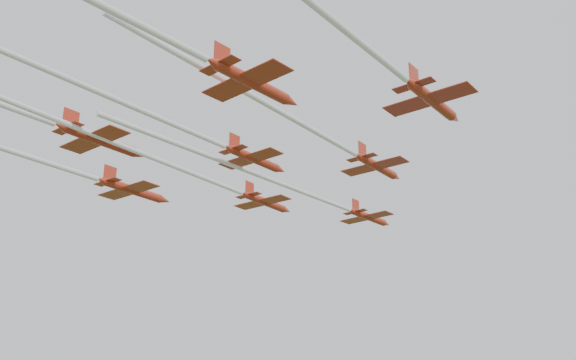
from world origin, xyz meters
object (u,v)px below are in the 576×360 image
(jet_lead, at_px, (316,197))
(jet_row4_right, at_px, (116,12))
(jet_row2_left, at_px, (211,181))
(jet_row2_right, at_px, (331,140))
(jet_row3_right, at_px, (380,58))
(jet_row3_mid, at_px, (180,127))
(jet_row3_left, at_px, (63,168))

(jet_lead, distance_m, jet_row4_right, 43.62)
(jet_row2_left, distance_m, jet_row2_right, 17.70)
(jet_row2_left, height_order, jet_row4_right, jet_row2_left)
(jet_lead, height_order, jet_row4_right, jet_row4_right)
(jet_lead, relative_size, jet_row4_right, 0.90)
(jet_row2_left, bearing_deg, jet_row3_right, -21.12)
(jet_row3_mid, bearing_deg, jet_row3_right, 8.36)
(jet_lead, relative_size, jet_row3_left, 0.95)
(jet_row3_left, distance_m, jet_row3_right, 45.08)
(jet_lead, bearing_deg, jet_row3_mid, -83.53)
(jet_lead, distance_m, jet_row2_left, 14.04)
(jet_row3_right, bearing_deg, jet_lead, 135.07)
(jet_row2_right, height_order, jet_row3_left, jet_row3_left)
(jet_row3_mid, height_order, jet_row4_right, jet_row4_right)
(jet_row2_right, relative_size, jet_row3_right, 0.98)
(jet_row3_right, bearing_deg, jet_row4_right, -118.95)
(jet_lead, height_order, jet_row2_right, jet_row2_right)
(jet_lead, bearing_deg, jet_row2_right, -45.54)
(jet_lead, bearing_deg, jet_row2_left, -119.19)
(jet_lead, xyz_separation_m, jet_row2_right, (5.70, -14.32, 1.40))
(jet_row2_right, height_order, jet_row3_mid, jet_row2_right)
(jet_row3_left, relative_size, jet_row3_mid, 1.11)
(jet_row3_mid, xyz_separation_m, jet_row4_right, (4.65, -18.99, -0.02))
(jet_row2_left, distance_m, jet_row3_right, 32.29)
(jet_lead, distance_m, jet_row3_mid, 25.58)
(jet_row3_mid, bearing_deg, jet_row2_right, 59.49)
(jet_lead, height_order, jet_row3_right, jet_row3_right)
(jet_row2_right, distance_m, jet_row4_right, 30.37)
(jet_row2_left, xyz_separation_m, jet_row3_right, (24.83, -20.61, 1.15))
(jet_row2_left, distance_m, jet_row4_right, 35.92)
(jet_row2_left, bearing_deg, jet_row2_right, -0.14)
(jet_row2_right, height_order, jet_row4_right, jet_row2_right)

